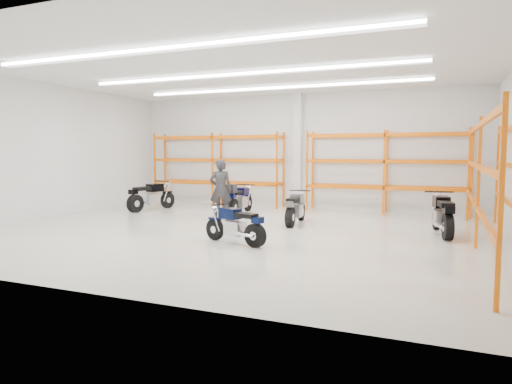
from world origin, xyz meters
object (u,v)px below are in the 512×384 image
at_px(motorcycle_back_b, 239,199).
at_px(motorcycle_back_d, 443,216).
at_px(motorcycle_main, 237,226).
at_px(motorcycle_back_c, 295,209).
at_px(standing_man, 221,190).
at_px(motorcycle_back_a, 150,197).
at_px(structural_column, 298,151).

xyz_separation_m(motorcycle_back_b, motorcycle_back_d, (6.73, -1.74, -0.01)).
relative_size(motorcycle_main, motorcycle_back_c, 0.90).
xyz_separation_m(motorcycle_back_c, standing_man, (-2.53, -0.03, 0.52)).
xyz_separation_m(motorcycle_back_a, motorcycle_back_d, (10.24, -1.35, 0.01)).
relative_size(motorcycle_back_a, motorcycle_back_d, 0.98).
distance_m(motorcycle_main, motorcycle_back_c, 3.44).
bearing_deg(structural_column, motorcycle_main, -83.81).
bearing_deg(motorcycle_back_d, structural_column, 141.05).
bearing_deg(motorcycle_back_a, motorcycle_back_c, -9.81).
xyz_separation_m(motorcycle_back_b, standing_man, (0.03, -1.48, 0.46)).
bearing_deg(motorcycle_back_c, motorcycle_back_a, 170.19).
xyz_separation_m(motorcycle_back_a, standing_man, (3.54, -1.08, 0.47)).
bearing_deg(motorcycle_back_c, motorcycle_main, -96.32).
relative_size(motorcycle_back_d, standing_man, 1.15).
bearing_deg(motorcycle_back_d, motorcycle_back_c, 175.94).
relative_size(motorcycle_main, motorcycle_back_b, 0.85).
xyz_separation_m(motorcycle_main, standing_man, (-2.15, 3.39, 0.55)).
xyz_separation_m(standing_man, structural_column, (1.35, 4.06, 1.26)).
bearing_deg(motorcycle_back_a, motorcycle_main, -38.14).
distance_m(motorcycle_main, structural_column, 7.71).
bearing_deg(motorcycle_back_c, motorcycle_back_d, -4.06).
bearing_deg(standing_man, structural_column, -132.24).
bearing_deg(motorcycle_main, standing_man, 122.42).
bearing_deg(motorcycle_back_d, standing_man, 177.73).
distance_m(motorcycle_main, motorcycle_back_d, 5.52).
xyz_separation_m(motorcycle_main, motorcycle_back_c, (0.38, 3.42, 0.03)).
bearing_deg(standing_man, motorcycle_back_c, 156.79).
xyz_separation_m(motorcycle_back_c, motorcycle_back_d, (4.17, -0.30, 0.05)).
relative_size(motorcycle_back_b, standing_man, 1.10).
distance_m(motorcycle_back_c, structural_column, 4.56).
relative_size(motorcycle_back_a, standing_man, 1.12).
height_order(motorcycle_back_c, motorcycle_back_d, motorcycle_back_d).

